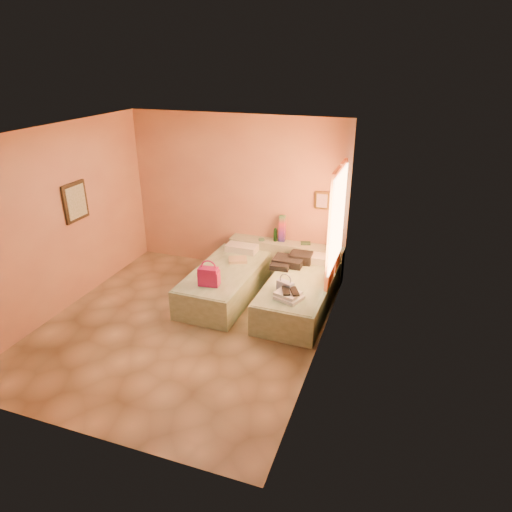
# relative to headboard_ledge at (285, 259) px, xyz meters

# --- Properties ---
(ground) EXTENTS (4.50, 4.50, 0.00)m
(ground) POSITION_rel_headboard_ledge_xyz_m (-0.98, -2.10, -0.33)
(ground) COLOR tan
(ground) RESTS_ON ground
(room_walls) EXTENTS (4.02, 4.51, 2.81)m
(room_walls) POSITION_rel_headboard_ledge_xyz_m (-0.77, -1.53, 1.46)
(room_walls) COLOR tan
(room_walls) RESTS_ON ground
(headboard_ledge) EXTENTS (2.05, 0.30, 0.65)m
(headboard_ledge) POSITION_rel_headboard_ledge_xyz_m (0.00, 0.00, 0.00)
(headboard_ledge) COLOR #9FAB8C
(headboard_ledge) RESTS_ON ground
(bed_left) EXTENTS (0.94, 2.02, 0.50)m
(bed_left) POSITION_rel_headboard_ledge_xyz_m (-0.73, -1.05, -0.08)
(bed_left) COLOR #ABC59F
(bed_left) RESTS_ON ground
(bed_right) EXTENTS (0.94, 2.02, 0.50)m
(bed_right) POSITION_rel_headboard_ledge_xyz_m (0.52, -1.05, -0.08)
(bed_right) COLOR #ABC59F
(bed_right) RESTS_ON ground
(water_bottle) EXTENTS (0.07, 0.07, 0.23)m
(water_bottle) POSITION_rel_headboard_ledge_xyz_m (-0.20, 0.02, 0.44)
(water_bottle) COLOR #14381A
(water_bottle) RESTS_ON headboard_ledge
(rainbow_box) EXTENTS (0.11, 0.11, 0.47)m
(rainbow_box) POSITION_rel_headboard_ledge_xyz_m (-0.09, 0.05, 0.56)
(rainbow_box) COLOR #B91659
(rainbow_box) RESTS_ON headboard_ledge
(small_dish) EXTENTS (0.13, 0.13, 0.03)m
(small_dish) POSITION_rel_headboard_ledge_xyz_m (-0.45, -0.03, 0.34)
(small_dish) COLOR #4C8B68
(small_dish) RESTS_ON headboard_ledge
(green_book) EXTENTS (0.20, 0.16, 0.03)m
(green_book) POSITION_rel_headboard_ledge_xyz_m (0.34, 0.06, 0.34)
(green_book) COLOR #284A33
(green_book) RESTS_ON headboard_ledge
(flower_vase) EXTENTS (0.25, 0.25, 0.27)m
(flower_vase) POSITION_rel_headboard_ledge_xyz_m (0.81, -0.00, 0.46)
(flower_vase) COLOR white
(flower_vase) RESTS_ON headboard_ledge
(magenta_handbag) EXTENTS (0.33, 0.21, 0.29)m
(magenta_handbag) POSITION_rel_headboard_ledge_xyz_m (-0.74, -1.65, 0.32)
(magenta_handbag) COLOR #B91659
(magenta_handbag) RESTS_ON bed_left
(khaki_garment) EXTENTS (0.38, 0.35, 0.05)m
(khaki_garment) POSITION_rel_headboard_ledge_xyz_m (-0.64, -0.71, 0.20)
(khaki_garment) COLOR tan
(khaki_garment) RESTS_ON bed_left
(clothes_pile) EXTENTS (0.54, 0.54, 0.16)m
(clothes_pile) POSITION_rel_headboard_ledge_xyz_m (0.24, -0.55, 0.25)
(clothes_pile) COLOR black
(clothes_pile) RESTS_ON bed_right
(blue_handbag) EXTENTS (0.28, 0.20, 0.16)m
(blue_handbag) POSITION_rel_headboard_ledge_xyz_m (0.41, -1.47, 0.26)
(blue_handbag) COLOR #3A558D
(blue_handbag) RESTS_ON bed_right
(towel_stack) EXTENTS (0.43, 0.40, 0.10)m
(towel_stack) POSITION_rel_headboard_ledge_xyz_m (0.52, -1.67, 0.23)
(towel_stack) COLOR silver
(towel_stack) RESTS_ON bed_right
(sandal_pair) EXTENTS (0.28, 0.31, 0.03)m
(sandal_pair) POSITION_rel_headboard_ledge_xyz_m (0.53, -1.65, 0.29)
(sandal_pair) COLOR black
(sandal_pair) RESTS_ON towel_stack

